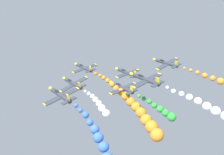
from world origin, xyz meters
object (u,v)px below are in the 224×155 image
(airplane_lead, at_px, (84,68))
(airplane_left_inner, at_px, (73,83))
(airplane_high_slot, at_px, (145,79))
(airplane_left_outer, at_px, (122,87))
(airplane_right_inner, at_px, (127,73))
(airplane_right_outer, at_px, (60,95))
(airplane_trailing, at_px, (166,63))

(airplane_lead, height_order, airplane_left_inner, airplane_lead)
(airplane_left_inner, bearing_deg, airplane_high_slot, -64.04)
(airplane_left_inner, xyz_separation_m, airplane_left_outer, (10.33, -10.47, -0.55))
(airplane_left_inner, distance_m, airplane_right_inner, 19.87)
(airplane_left_inner, height_order, airplane_right_inner, airplane_left_inner)
(airplane_right_inner, relative_size, airplane_right_outer, 1.00)
(airplane_left_inner, distance_m, airplane_right_outer, 14.75)
(airplane_right_inner, relative_size, airplane_high_slot, 1.00)
(airplane_trailing, bearing_deg, airplane_lead, 133.46)
(airplane_right_outer, height_order, airplane_high_slot, airplane_high_slot)
(airplane_right_inner, bearing_deg, airplane_right_outer, -162.22)
(airplane_left_inner, height_order, airplane_high_slot, airplane_high_slot)
(airplane_left_inner, relative_size, airplane_left_outer, 1.00)
(airplane_right_inner, height_order, airplane_left_outer, airplane_right_inner)
(airplane_left_inner, xyz_separation_m, airplane_trailing, (29.27, -10.21, 3.36))
(airplane_right_inner, xyz_separation_m, airplane_right_outer, (-29.37, -9.42, 2.97))
(airplane_left_outer, relative_size, airplane_trailing, 1.00)
(airplane_lead, relative_size, airplane_right_outer, 1.00)
(airplane_right_outer, relative_size, airplane_high_slot, 1.00)
(airplane_lead, xyz_separation_m, airplane_right_outer, (-19.68, -20.93, 2.22))
(airplane_left_inner, height_order, airplane_trailing, airplane_trailing)
(airplane_trailing, distance_m, airplane_high_slot, 21.92)
(airplane_lead, xyz_separation_m, airplane_right_inner, (9.69, -11.51, -0.74))
(airplane_left_outer, height_order, airplane_right_outer, airplane_right_outer)
(airplane_right_inner, xyz_separation_m, airplane_trailing, (9.47, -8.69, 3.75))
(airplane_right_inner, distance_m, airplane_left_outer, 13.04)
(airplane_right_inner, xyz_separation_m, airplane_left_outer, (-9.47, -8.96, -0.16))
(airplane_lead, relative_size, airplane_left_outer, 1.00)
(airplane_trailing, bearing_deg, airplane_right_outer, -178.93)
(airplane_left_outer, distance_m, airplane_high_slot, 11.29)
(airplane_left_outer, xyz_separation_m, airplane_high_slot, (-0.46, -9.81, 5.56))
(airplane_left_inner, relative_size, airplane_right_inner, 1.00)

